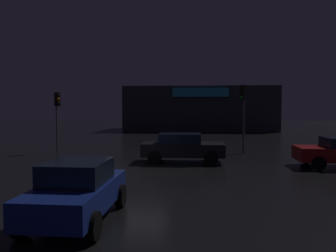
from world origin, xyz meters
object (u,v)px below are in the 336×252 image
(traffic_signal_main, at_px, (243,104))
(car_near, at_px, (182,147))
(car_far, at_px, (77,190))
(store_building, at_px, (200,109))
(traffic_signal_cross_right, at_px, (57,107))

(traffic_signal_main, distance_m, car_near, 5.77)
(traffic_signal_main, height_order, car_far, traffic_signal_main)
(store_building, height_order, car_near, store_building)
(traffic_signal_cross_right, bearing_deg, car_far, -65.03)
(car_near, xyz_separation_m, car_far, (-2.41, -9.38, -0.03))
(traffic_signal_cross_right, bearing_deg, traffic_signal_main, 1.10)
(store_building, xyz_separation_m, car_near, (-1.34, -26.16, -1.97))
(store_building, relative_size, car_near, 4.33)
(traffic_signal_main, height_order, car_near, traffic_signal_main)
(traffic_signal_cross_right, height_order, car_far, traffic_signal_cross_right)
(store_building, bearing_deg, car_far, -96.02)
(traffic_signal_cross_right, xyz_separation_m, car_far, (5.99, -12.87, -2.22))
(traffic_signal_main, xyz_separation_m, car_far, (-6.14, -13.10, -2.40))
(car_far, bearing_deg, store_building, 83.98)
(traffic_signal_main, height_order, traffic_signal_cross_right, traffic_signal_main)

